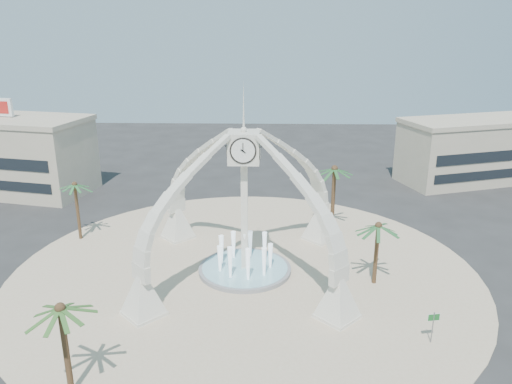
{
  "coord_description": "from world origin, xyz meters",
  "views": [
    {
      "loc": [
        2.06,
        -38.84,
        20.13
      ],
      "look_at": [
        0.91,
        2.0,
        6.62
      ],
      "focal_mm": 35.0,
      "sensor_mm": 36.0,
      "label": 1
    }
  ],
  "objects_px": {
    "palm_west": "(75,185)",
    "palm_south": "(60,309)",
    "palm_east": "(378,226)",
    "fountain": "(245,269)",
    "clock_tower": "(244,201)",
    "palm_north": "(335,170)",
    "street_sign": "(433,321)"
  },
  "relations": [
    {
      "from": "palm_west",
      "to": "palm_east",
      "type": "bearing_deg",
      "value": -16.79
    },
    {
      "from": "fountain",
      "to": "palm_east",
      "type": "height_order",
      "value": "palm_east"
    },
    {
      "from": "palm_east",
      "to": "fountain",
      "type": "bearing_deg",
      "value": 170.7
    },
    {
      "from": "palm_west",
      "to": "palm_south",
      "type": "xyz_separation_m",
      "value": [
        7.51,
        -21.99,
        -0.07
      ]
    },
    {
      "from": "clock_tower",
      "to": "palm_south",
      "type": "xyz_separation_m",
      "value": [
        -9.25,
        -15.44,
        -0.93
      ]
    },
    {
      "from": "fountain",
      "to": "palm_north",
      "type": "bearing_deg",
      "value": 47.59
    },
    {
      "from": "palm_north",
      "to": "palm_south",
      "type": "distance_m",
      "value": 30.58
    },
    {
      "from": "fountain",
      "to": "palm_south",
      "type": "xyz_separation_m",
      "value": [
        -9.25,
        -15.44,
        5.27
      ]
    },
    {
      "from": "palm_west",
      "to": "street_sign",
      "type": "height_order",
      "value": "palm_west"
    },
    {
      "from": "palm_east",
      "to": "palm_south",
      "type": "height_order",
      "value": "palm_south"
    },
    {
      "from": "clock_tower",
      "to": "palm_west",
      "type": "bearing_deg",
      "value": 158.67
    },
    {
      "from": "fountain",
      "to": "palm_south",
      "type": "bearing_deg",
      "value": -120.94
    },
    {
      "from": "clock_tower",
      "to": "palm_south",
      "type": "bearing_deg",
      "value": -120.94
    },
    {
      "from": "clock_tower",
      "to": "street_sign",
      "type": "bearing_deg",
      "value": -37.45
    },
    {
      "from": "palm_east",
      "to": "palm_south",
      "type": "bearing_deg",
      "value": -145.69
    },
    {
      "from": "fountain",
      "to": "palm_south",
      "type": "distance_m",
      "value": 18.76
    },
    {
      "from": "fountain",
      "to": "palm_west",
      "type": "distance_m",
      "value": 18.78
    },
    {
      "from": "palm_east",
      "to": "palm_west",
      "type": "xyz_separation_m",
      "value": [
        -27.55,
        8.31,
        0.55
      ]
    },
    {
      "from": "palm_north",
      "to": "palm_south",
      "type": "xyz_separation_m",
      "value": [
        -17.82,
        -24.82,
        -1.05
      ]
    },
    {
      "from": "palm_west",
      "to": "palm_north",
      "type": "relative_size",
      "value": 0.85
    },
    {
      "from": "palm_north",
      "to": "street_sign",
      "type": "height_order",
      "value": "palm_north"
    },
    {
      "from": "fountain",
      "to": "street_sign",
      "type": "height_order",
      "value": "fountain"
    },
    {
      "from": "palm_east",
      "to": "palm_north",
      "type": "xyz_separation_m",
      "value": [
        -2.21,
        11.15,
        1.53
      ]
    },
    {
      "from": "fountain",
      "to": "clock_tower",
      "type": "bearing_deg",
      "value": -90.0
    },
    {
      "from": "street_sign",
      "to": "palm_west",
      "type": "bearing_deg",
      "value": 140.67
    },
    {
      "from": "fountain",
      "to": "palm_west",
      "type": "height_order",
      "value": "palm_west"
    },
    {
      "from": "palm_south",
      "to": "street_sign",
      "type": "xyz_separation_m",
      "value": [
        22.23,
        5.5,
        -3.88
      ]
    },
    {
      "from": "fountain",
      "to": "palm_east",
      "type": "bearing_deg",
      "value": -9.3
    },
    {
      "from": "palm_west",
      "to": "palm_south",
      "type": "height_order",
      "value": "palm_south"
    },
    {
      "from": "fountain",
      "to": "palm_north",
      "type": "height_order",
      "value": "palm_north"
    },
    {
      "from": "street_sign",
      "to": "clock_tower",
      "type": "bearing_deg",
      "value": 132.22
    },
    {
      "from": "clock_tower",
      "to": "fountain",
      "type": "xyz_separation_m",
      "value": [
        0.0,
        0.0,
        -6.2
      ]
    }
  ]
}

